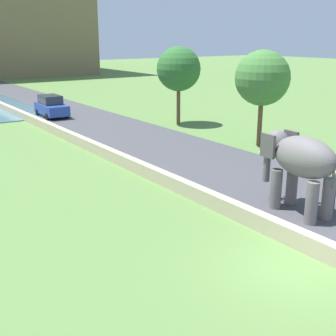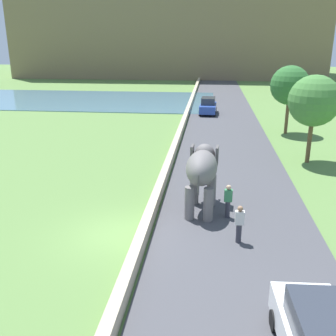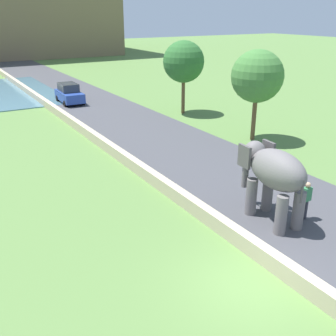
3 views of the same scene
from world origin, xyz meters
name	(u,v)px [view 3 (image 3 of 3)]	position (x,y,z in m)	size (l,w,h in m)	color
ground_plane	(250,286)	(0.00, 0.00, 0.00)	(220.00, 220.00, 0.00)	#567A3D
road_surface	(123,120)	(5.00, 20.00, 0.03)	(7.00, 120.00, 0.06)	#424247
barrier_wall	(84,130)	(1.20, 18.00, 0.31)	(0.40, 110.00, 0.61)	tan
elephant	(273,173)	(3.44, 2.78, 2.04)	(1.59, 3.51, 2.99)	slate
person_beside_elephant	(306,200)	(4.66, 2.05, 0.87)	(0.36, 0.22, 1.63)	#33333D
car_blue	(69,94)	(3.43, 28.00, 0.90)	(1.91, 4.06, 1.80)	#2D4CA8
tree_near	(184,62)	(10.26, 19.64, 4.11)	(3.26, 3.26, 5.76)	brown
tree_mid	(257,76)	(10.23, 11.24, 4.06)	(3.26, 3.26, 5.71)	brown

